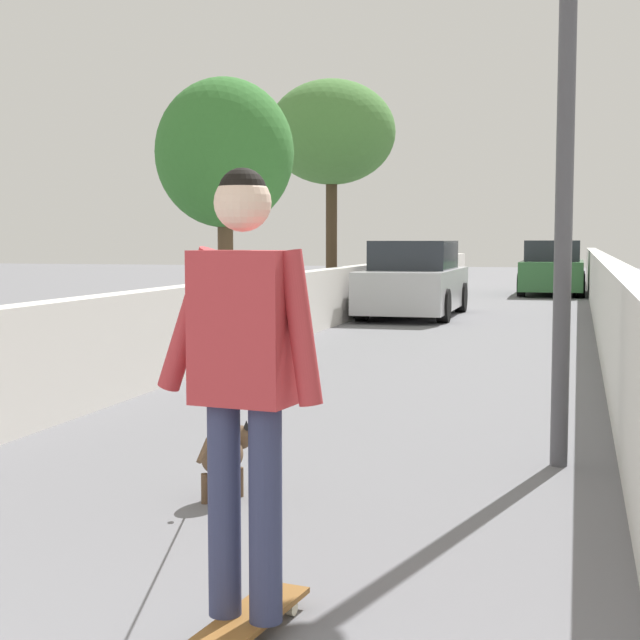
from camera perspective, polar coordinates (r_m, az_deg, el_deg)
ground_plane at (r=15.12m, az=7.67°, el=-1.13°), size 80.00×80.00×0.00m
wall_left at (r=13.67m, az=-3.49°, el=0.45°), size 48.00×0.30×1.03m
fence_right at (r=12.95m, az=17.14°, el=0.50°), size 48.00×0.30×1.26m
tree_left_near at (r=14.95m, az=-5.74°, el=9.86°), size 2.14×2.14×4.05m
tree_left_mid at (r=20.69m, az=0.70°, el=11.13°), size 2.74×2.74×4.97m
lamp_post at (r=6.81m, az=14.62°, el=15.50°), size 0.36×0.36×4.12m
skateboard at (r=3.92m, az=-4.50°, el=-17.59°), size 0.82×0.31×0.08m
person_skateboarder at (r=3.65m, az=-4.60°, el=-2.26°), size 0.27×0.72×1.75m
dog at (r=5.80m, az=-5.69°, el=-8.00°), size 2.15×0.94×1.06m
car_near at (r=19.49m, az=5.68°, el=2.33°), size 4.40×1.80×1.54m
car_far at (r=27.91m, az=13.77°, el=2.96°), size 4.02×1.80×1.54m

